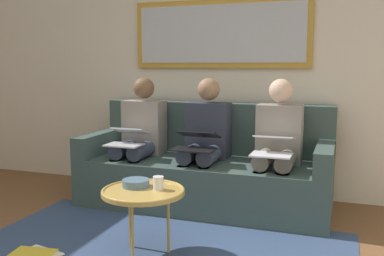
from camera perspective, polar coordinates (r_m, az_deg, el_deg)
The scene contains 13 objects.
wall_rear at distance 4.37m, azimuth 3.96°, elevation 8.76°, with size 6.00×0.12×2.60m, color beige.
couch at distance 4.02m, azimuth 1.98°, elevation -5.39°, with size 2.20×0.90×0.90m.
framed_mirror at distance 4.29m, azimuth 3.65°, elevation 12.11°, with size 1.73×0.05×0.65m.
coffee_table at distance 2.91m, azimuth -6.36°, elevation -8.33°, with size 0.55×0.55×0.45m.
cup at distance 2.90m, azimuth -4.40°, elevation -7.15°, with size 0.07×0.07×0.09m, color silver.
bowl at distance 2.99m, azimuth -7.31°, elevation -7.11°, with size 0.18×0.18×0.05m, color slate.
person_left at distance 3.76m, azimuth 11.05°, elevation -1.88°, with size 0.38×0.58×1.14m.
laptop_white at distance 3.51m, azimuth 10.47°, elevation -2.19°, with size 0.31×0.36×0.15m.
person_middle at distance 3.90m, azimuth 1.70°, elevation -1.36°, with size 0.38×0.58×1.14m.
laptop_black at distance 3.67m, azimuth 0.56°, elevation -1.68°, with size 0.35×0.35×0.15m.
person_right at distance 4.13m, azimuth -6.79°, elevation -0.87°, with size 0.38×0.58×1.14m.
laptop_silver at distance 3.92m, azimuth -8.35°, elevation -1.16°, with size 0.31×0.34×0.15m.
magazine_stack at distance 3.17m, azimuth -19.83°, elevation -15.28°, with size 0.34×0.27×0.03m.
Camera 1 is at (-1.16, 1.61, 1.26)m, focal length 41.06 mm.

